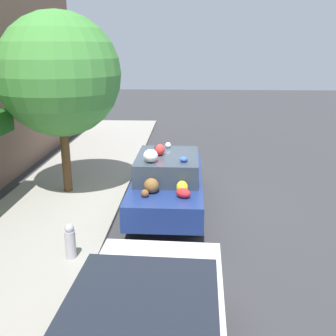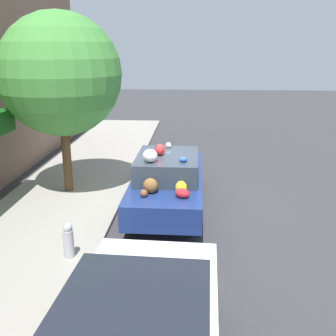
% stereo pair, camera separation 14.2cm
% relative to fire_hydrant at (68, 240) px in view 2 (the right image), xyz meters
% --- Properties ---
extents(ground_plane, '(60.00, 60.00, 0.00)m').
position_rel_fire_hydrant_xyz_m(ground_plane, '(2.85, -1.58, -0.45)').
color(ground_plane, '#38383A').
extents(sidewalk_curb, '(24.00, 3.20, 0.10)m').
position_rel_fire_hydrant_xyz_m(sidewalk_curb, '(2.85, 1.12, -0.40)').
color(sidewalk_curb, '#9E998E').
rests_on(sidewalk_curb, ground).
extents(street_tree, '(3.20, 3.20, 4.78)m').
position_rel_fire_hydrant_xyz_m(street_tree, '(3.66, 1.14, 2.83)').
color(street_tree, brown).
rests_on(street_tree, sidewalk_curb).
extents(fire_hydrant, '(0.20, 0.20, 0.70)m').
position_rel_fire_hydrant_xyz_m(fire_hydrant, '(0.00, 0.00, 0.00)').
color(fire_hydrant, '#B2B2B7').
rests_on(fire_hydrant, sidewalk_curb).
extents(art_car, '(4.49, 1.77, 1.73)m').
position_rel_fire_hydrant_xyz_m(art_car, '(2.79, -1.71, 0.30)').
color(art_car, navy).
rests_on(art_car, ground).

